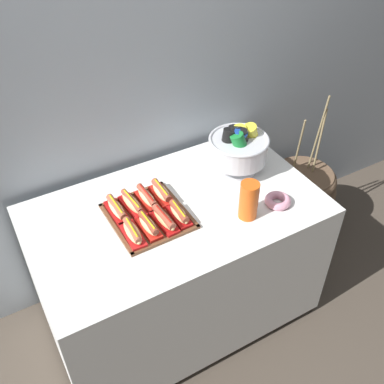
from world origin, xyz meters
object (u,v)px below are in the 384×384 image
Objects in this scene: hot_dog_2 at (164,219)px; hot_dog_5 at (132,204)px; hot_dog_4 at (117,209)px; hot_dog_6 at (147,198)px; hot_dog_7 at (162,192)px; hot_dog_1 at (148,225)px; punch_bowl at (239,147)px; hot_dog_3 at (179,214)px; cup_stack at (249,200)px; floor_vase at (298,203)px; donut at (278,201)px; hot_dog_0 at (133,232)px; serving_tray at (148,216)px; buffet_table at (177,262)px.

hot_dog_2 is 0.98× the size of hot_dog_5.
hot_dog_4 reaches higher than hot_dog_5.
hot_dog_6 is 0.08m from hot_dog_7.
punch_bowl reaches higher than hot_dog_1.
hot_dog_2 is 1.13× the size of hot_dog_3.
cup_stack is at bearing -20.15° from hot_dog_2.
floor_vase is at bearing 4.48° from hot_dog_4.
cup_stack is (0.35, -0.29, 0.06)m from hot_dog_6.
hot_dog_2 is 0.08m from hot_dog_3.
hot_dog_2 is at bearing -64.47° from hot_dog_5.
hot_dog_7 is 1.35× the size of donut.
hot_dog_7 is (0.15, 0.17, -0.00)m from hot_dog_1.
hot_dog_0 is 0.95× the size of cup_stack.
serving_tray is at bearing 151.64° from cup_stack.
hot_dog_6 reaches higher than serving_tray.
hot_dog_3 is 0.31m from cup_stack.
hot_dog_5 is at bearing -178.58° from punch_bowl.
punch_bowl is (0.58, 0.01, 0.10)m from hot_dog_5.
punch_bowl is at bearing 1.38° from hot_dog_4.
serving_tray is 0.10m from hot_dog_6.
hot_dog_6 is at bearing 1.08° from hot_dog_5.
cup_stack reaches higher than hot_dog_2.
buffet_table is at bearing 17.01° from hot_dog_0.
hot_dog_0 is 0.28m from hot_dog_7.
donut is (0.17, -0.00, -0.07)m from cup_stack.
cup_stack is at bearing -29.99° from hot_dog_4.
hot_dog_2 is at bearing 159.85° from cup_stack.
buffet_table is 7.31× the size of hot_dog_5.
hot_dog_7 is (-1.00, -0.09, 0.58)m from floor_vase.
floor_vase is at bearing 28.11° from cup_stack.
hot_dog_2 is at bearing 1.08° from hot_dog_0.
cup_stack is at bearing -46.58° from hot_dog_7.
hot_dog_5 is at bearing 145.74° from cup_stack.
floor_vase is 1.04m from cup_stack.
serving_tray is 2.02× the size of hot_dog_2.
floor_vase is 0.89m from punch_bowl.
serving_tray is 2.23× the size of hot_dog_7.
buffet_table is 0.42m from hot_dog_7.
hot_dog_1 is 0.08m from hot_dog_2.
hot_dog_2 is at bearing -46.64° from hot_dog_4.
hot_dog_6 is at bearing 66.64° from serving_tray.
hot_dog_3 reaches higher than buffet_table.
punch_bowl is 0.34m from cup_stack.
floor_vase is at bearing 4.70° from hot_dog_5.
floor_vase is 5.37× the size of cup_stack.
cup_stack is at bearing -151.89° from floor_vase.
cup_stack is (0.43, -0.29, 0.06)m from hot_dog_5.
floor_vase is 5.43× the size of hot_dog_2.
donut is at bearing -0.92° from cup_stack.
hot_dog_3 is (0.15, 0.00, -0.00)m from hot_dog_1.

